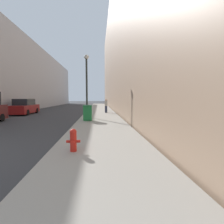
{
  "coord_description": "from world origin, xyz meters",
  "views": [
    {
      "loc": [
        5.74,
        -4.84,
        1.9
      ],
      "look_at": [
        7.39,
        17.1,
        0.11
      ],
      "focal_mm": 28.0,
      "sensor_mm": 36.0,
      "label": 1
    }
  ],
  "objects_px": {
    "trash_bin": "(88,113)",
    "parked_sedan_near": "(24,107)",
    "fire_hydrant": "(73,140)",
    "lamppost": "(87,82)",
    "pedestrian_on_sidewalk": "(106,106)"
  },
  "relations": [
    {
      "from": "trash_bin",
      "to": "fire_hydrant",
      "type": "bearing_deg",
      "value": -89.84
    },
    {
      "from": "trash_bin",
      "to": "parked_sedan_near",
      "type": "height_order",
      "value": "parked_sedan_near"
    },
    {
      "from": "lamppost",
      "to": "parked_sedan_near",
      "type": "distance_m",
      "value": 9.47
    },
    {
      "from": "trash_bin",
      "to": "lamppost",
      "type": "distance_m",
      "value": 3.62
    },
    {
      "from": "fire_hydrant",
      "to": "trash_bin",
      "type": "distance_m",
      "value": 7.7
    },
    {
      "from": "fire_hydrant",
      "to": "pedestrian_on_sidewalk",
      "type": "height_order",
      "value": "pedestrian_on_sidewalk"
    },
    {
      "from": "fire_hydrant",
      "to": "lamppost",
      "type": "bearing_deg",
      "value": 91.33
    },
    {
      "from": "lamppost",
      "to": "parked_sedan_near",
      "type": "relative_size",
      "value": 1.18
    },
    {
      "from": "trash_bin",
      "to": "parked_sedan_near",
      "type": "relative_size",
      "value": 0.25
    },
    {
      "from": "trash_bin",
      "to": "pedestrian_on_sidewalk",
      "type": "distance_m",
      "value": 7.4
    },
    {
      "from": "parked_sedan_near",
      "to": "pedestrian_on_sidewalk",
      "type": "height_order",
      "value": "parked_sedan_near"
    },
    {
      "from": "lamppost",
      "to": "pedestrian_on_sidewalk",
      "type": "xyz_separation_m",
      "value": [
        1.92,
        4.66,
        -2.37
      ]
    },
    {
      "from": "pedestrian_on_sidewalk",
      "to": "fire_hydrant",
      "type": "bearing_deg",
      "value": -96.45
    },
    {
      "from": "pedestrian_on_sidewalk",
      "to": "lamppost",
      "type": "bearing_deg",
      "value": -112.4
    },
    {
      "from": "fire_hydrant",
      "to": "parked_sedan_near",
      "type": "height_order",
      "value": "parked_sedan_near"
    }
  ]
}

